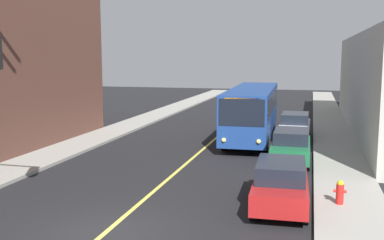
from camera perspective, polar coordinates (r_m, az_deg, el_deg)
ground_plane at (r=14.15m, az=-10.84°, el=-13.74°), size 120.00×120.00×0.00m
sidewalk_left at (r=25.92m, az=-15.84°, el=-3.71°), size 2.50×90.00×0.15m
sidewalk_right at (r=22.46m, az=18.15°, el=-5.59°), size 2.50×90.00×0.15m
lane_stripe_center at (r=27.92m, az=2.50°, el=-2.72°), size 0.16×60.00×0.01m
city_bus at (r=29.21m, az=7.57°, el=1.29°), size 2.92×12.22×3.20m
parked_car_red at (r=16.18m, az=11.03°, el=-7.79°), size 1.96×4.46×1.62m
parked_car_green at (r=22.92m, az=12.28°, el=-3.14°), size 1.85×4.41×1.62m
parked_car_white at (r=29.57m, az=12.74°, el=-0.66°), size 1.86×4.42×1.62m
fire_hydrant at (r=16.64m, az=18.01°, el=-8.52°), size 0.44×0.26×0.84m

